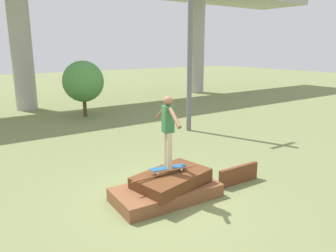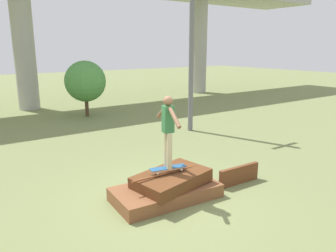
% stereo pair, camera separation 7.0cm
% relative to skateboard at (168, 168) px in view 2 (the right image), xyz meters
% --- Properties ---
extents(ground_plane, '(80.00, 80.00, 0.00)m').
position_rel_skateboard_xyz_m(ground_plane, '(-0.09, -0.05, -0.70)').
color(ground_plane, olive).
extents(scrap_pile, '(2.44, 1.36, 0.62)m').
position_rel_skateboard_xyz_m(scrap_pile, '(-0.04, -0.05, -0.44)').
color(scrap_pile, brown).
rests_on(scrap_pile, ground_plane).
extents(scrap_plank_loose, '(1.25, 0.13, 0.45)m').
position_rel_skateboard_xyz_m(scrap_plank_loose, '(1.88, -0.40, -0.47)').
color(scrap_plank_loose, brown).
rests_on(scrap_plank_loose, ground_plane).
extents(skateboard, '(0.86, 0.38, 0.09)m').
position_rel_skateboard_xyz_m(skateboard, '(0.00, 0.00, 0.00)').
color(skateboard, '#23517F').
rests_on(skateboard, scrap_pile).
extents(skater, '(0.33, 1.21, 1.61)m').
position_rel_skateboard_xyz_m(skater, '(-0.00, -0.00, 0.95)').
color(skater, '#C6B78E').
rests_on(skater, skateboard).
extents(utility_pole, '(1.30, 0.20, 6.62)m').
position_rel_skateboard_xyz_m(utility_pole, '(4.24, 4.55, 2.73)').
color(utility_pole, slate).
rests_on(utility_pole, ground_plane).
extents(tree_behind_left, '(1.97, 1.97, 2.72)m').
position_rel_skateboard_xyz_m(tree_behind_left, '(1.79, 9.63, 1.03)').
color(tree_behind_left, '#4C3823').
rests_on(tree_behind_left, ground_plane).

